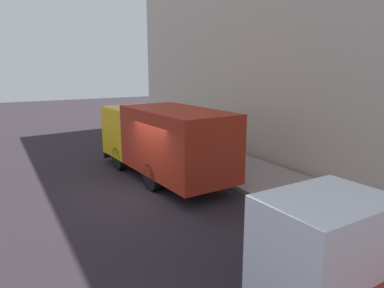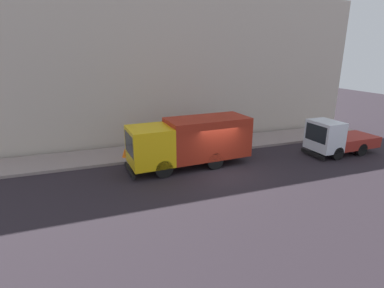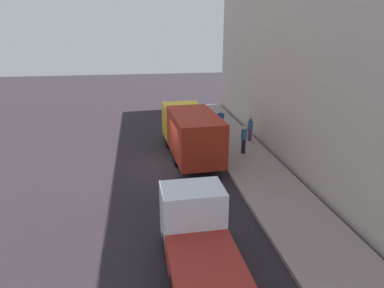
# 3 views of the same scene
# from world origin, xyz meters

# --- Properties ---
(ground) EXTENTS (80.00, 80.00, 0.00)m
(ground) POSITION_xyz_m (0.00, 0.00, 0.00)
(ground) COLOR #272027
(sidewalk) EXTENTS (3.31, 30.00, 0.18)m
(sidewalk) POSITION_xyz_m (4.65, 0.00, 0.09)
(sidewalk) COLOR gray
(sidewalk) RESTS_ON ground
(building_facade) EXTENTS (0.50, 30.00, 10.98)m
(building_facade) POSITION_xyz_m (6.81, 0.00, 5.49)
(building_facade) COLOR beige
(building_facade) RESTS_ON ground
(large_utility_truck) EXTENTS (2.91, 7.66, 2.96)m
(large_utility_truck) POSITION_xyz_m (1.36, 1.41, 1.66)
(large_utility_truck) COLOR yellow
(large_utility_truck) RESTS_ON ground
(small_flatbed_truck) EXTENTS (2.30, 5.11, 2.43)m
(small_flatbed_truck) POSITION_xyz_m (0.08, -8.78, 1.11)
(small_flatbed_truck) COLOR white
(small_flatbed_truck) RESTS_ON ground
(pedestrian_walking) EXTENTS (0.45, 0.45, 1.71)m
(pedestrian_walking) POSITION_xyz_m (4.62, 1.09, 1.08)
(pedestrian_walking) COLOR black
(pedestrian_walking) RESTS_ON sidewalk
(pedestrian_standing) EXTENTS (0.41, 0.41, 1.60)m
(pedestrian_standing) POSITION_xyz_m (5.76, 3.37, 1.02)
(pedestrian_standing) COLOR #4F2E58
(pedestrian_standing) RESTS_ON sidewalk
(traffic_cone_orange) EXTENTS (0.41, 0.41, 0.59)m
(traffic_cone_orange) POSITION_xyz_m (3.88, 5.10, 0.47)
(traffic_cone_orange) COLOR orange
(traffic_cone_orange) RESTS_ON sidewalk
(street_sign_post) EXTENTS (0.44, 0.08, 2.48)m
(street_sign_post) POSITION_xyz_m (3.30, 1.81, 1.65)
(street_sign_post) COLOR #4C5156
(street_sign_post) RESTS_ON sidewalk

